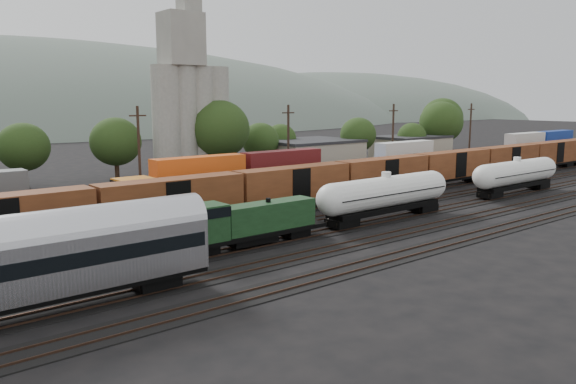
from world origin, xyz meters
TOP-DOWN VIEW (x-y plane):
  - ground at (0.00, 0.00)m, footprint 600.00×600.00m
  - tracks at (0.00, 0.00)m, footprint 180.00×33.20m
  - green_locomotive at (-14.95, -5.00)m, footprint 15.36×2.71m
  - tank_car_a at (3.34, -5.00)m, footprint 18.85×3.37m
  - tank_car_b at (29.81, -5.00)m, footprint 18.38×3.29m
  - orange_locomotive at (-13.61, 10.00)m, footprint 18.23×3.04m
  - boxcar_string at (14.32, 5.00)m, footprint 169.00×2.90m
  - container_wall at (6.13, 15.00)m, footprint 168.03×2.60m
  - grain_silo at (3.28, 36.00)m, footprint 13.40×5.00m
  - industrial_sheds at (6.63, 35.25)m, footprint 119.38×17.26m
  - tree_band at (-5.19, 36.65)m, footprint 162.72×19.87m
  - utility_poles at (0.00, 22.00)m, footprint 122.20×0.36m
  - distant_hills at (23.92, 260.00)m, footprint 860.00×286.00m

SIDE VIEW (x-z plane):
  - distant_hills at x=23.92m, z-range -85.56..44.44m
  - ground at x=0.00m, z-range 0.00..0.00m
  - tracks at x=0.00m, z-range -0.05..0.15m
  - green_locomotive at x=-14.95m, z-range 0.31..4.37m
  - industrial_sheds at x=6.63m, z-range 0.01..5.11m
  - orange_locomotive at x=-13.61m, z-range 0.32..4.87m
  - container_wall at x=6.13m, z-range -0.25..5.55m
  - tank_car_b at x=29.81m, z-range 0.44..5.26m
  - tank_car_a at x=3.34m, z-range 0.45..5.39m
  - boxcar_string at x=14.32m, z-range 1.02..5.22m
  - utility_poles at x=0.00m, z-range 0.21..12.21m
  - tree_band at x=-5.19m, z-range 0.46..14.21m
  - grain_silo at x=3.28m, z-range -3.24..25.76m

